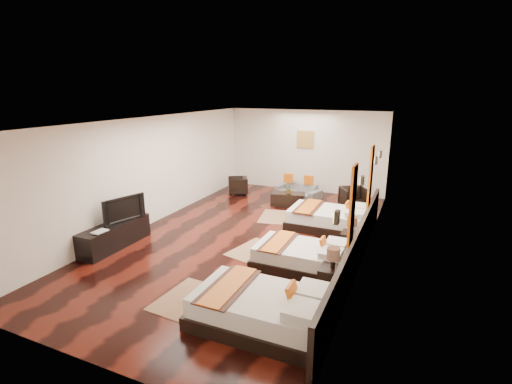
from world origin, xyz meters
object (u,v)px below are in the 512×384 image
at_px(bed_near, 263,309).
at_px(coffee_table, 288,199).
at_px(armchair_right, 354,198).
at_px(book, 96,231).
at_px(figurine, 134,208).
at_px(table_plant, 289,190).
at_px(tv_console, 115,235).
at_px(sofa, 298,190).
at_px(armchair_left, 238,186).
at_px(tv, 122,209).
at_px(bed_far, 330,219).
at_px(nightstand_a, 332,277).
at_px(bed_mid, 302,256).
at_px(nightstand_b, 351,240).

xyz_separation_m(bed_near, coffee_table, (-1.63, 5.88, -0.07)).
bearing_deg(coffee_table, armchair_right, 13.56).
bearing_deg(book, figurine, 90.00).
distance_m(armchair_right, table_plant, 1.94).
bearing_deg(tv_console, table_plant, 59.54).
xyz_separation_m(bed_near, sofa, (-1.63, 6.93, -0.04)).
relative_size(figurine, armchair_left, 0.54).
relative_size(tv_console, tv, 1.76).
bearing_deg(coffee_table, tv_console, -119.56).
xyz_separation_m(bed_far, nightstand_a, (0.75, -3.10, 0.03)).
xyz_separation_m(bed_mid, tv_console, (-4.19, -0.71, 0.03)).
distance_m(bed_mid, coffee_table, 4.15).
xyz_separation_m(nightstand_a, tv, (-4.89, 0.25, 0.55)).
xyz_separation_m(bed_far, tv_console, (-4.20, -3.09, 0.01)).
bearing_deg(armchair_right, tv_console, -163.10).
xyz_separation_m(nightstand_b, tv, (-4.89, -1.62, 0.56)).
distance_m(tv_console, figurine, 0.81).
bearing_deg(bed_far, sofa, 123.21).
bearing_deg(book, tv_console, 90.00).
bearing_deg(table_plant, tv_console, -120.46).
distance_m(book, figurine, 1.20).
bearing_deg(sofa, armchair_left, -147.25).
bearing_deg(nightstand_b, tv_console, -159.43).
xyz_separation_m(book, armchair_left, (0.58, 5.59, -0.27)).
bearing_deg(nightstand_a, armchair_right, 95.41).
bearing_deg(tv_console, bed_mid, 9.63).
distance_m(armchair_left, armchair_right, 3.90).
height_order(figurine, coffee_table, figurine).
bearing_deg(armchair_right, bed_mid, -124.94).
distance_m(bed_near, figurine, 4.68).
bearing_deg(tv, table_plant, -14.81).
relative_size(nightstand_a, nightstand_b, 1.05).
distance_m(tv_console, armchair_right, 6.70).
bearing_deg(nightstand_a, figurine, 172.11).
height_order(tv_console, coffee_table, tv_console).
relative_size(bed_mid, bed_far, 0.91).
bearing_deg(book, table_plant, 62.20).
distance_m(bed_far, tv, 5.06).
distance_m(nightstand_b, coffee_table, 3.58).
relative_size(bed_far, tv, 2.00).
relative_size(bed_near, bed_mid, 1.12).
relative_size(nightstand_b, armchair_left, 1.25).
height_order(armchair_right, coffee_table, armchair_right).
distance_m(armchair_right, coffee_table, 1.96).
distance_m(armchair_left, coffee_table, 2.07).
distance_m(nightstand_b, figurine, 5.10).
bearing_deg(coffee_table, tv, -120.42).
relative_size(figurine, sofa, 0.22).
xyz_separation_m(armchair_left, coffee_table, (1.99, -0.55, -0.09)).
bearing_deg(figurine, tv_console, -90.00).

